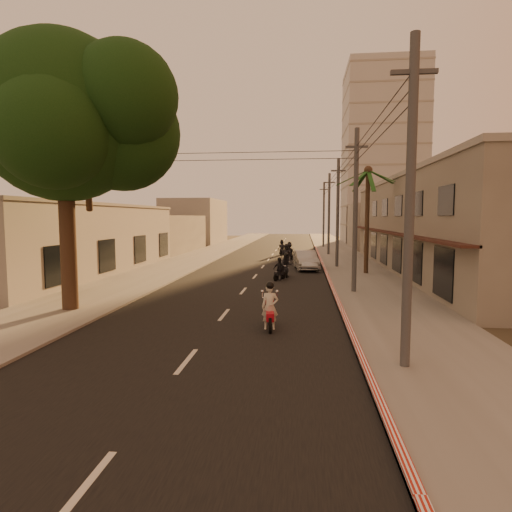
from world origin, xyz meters
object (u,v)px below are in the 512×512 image
Objects in this scene: scooter_mid_a at (286,266)px; palm_tree at (368,176)px; scooter_mid_b at (279,270)px; parked_car at (306,260)px; scooter_far_b at (289,252)px; scooter_far_a at (286,255)px; scooter_far_c at (282,248)px; scooter_red at (270,308)px; broadleaf_tree at (73,119)px.

palm_tree is at bearing 12.69° from scooter_mid_a.
parked_car is (1.80, 6.05, 0.05)m from scooter_mid_b.
scooter_far_b is at bearing 113.76° from scooter_mid_b.
parked_car is (1.75, -4.36, -0.05)m from scooter_far_a.
scooter_red is at bearing -79.94° from scooter_far_c.
palm_tree is 18.27m from scooter_red.
scooter_far_b is 1.04× the size of scooter_far_c.
broadleaf_tree is 6.49× the size of scooter_red.
scooter_far_c is (-0.76, 18.87, 0.07)m from scooter_mid_b.
palm_tree is 8.80m from scooter_mid_a.
scooter_mid_b is 0.88× the size of scooter_far_c.
scooter_mid_a is 0.96× the size of scooter_far_a.
scooter_far_c is (-1.16, 17.14, 0.00)m from scooter_mid_a.
scooter_mid_b is 0.85× the size of scooter_far_a.
scooter_far_b reaches higher than scooter_far_a.
palm_tree is (14.61, 13.86, -1.33)m from broadleaf_tree.
scooter_red is 22.95m from scooter_far_a.
broadleaf_tree is at bearing -129.68° from parked_car.
scooter_mid_a is at bearing 53.72° from broadleaf_tree.
broadleaf_tree is 23.65m from scooter_far_a.
scooter_far_c is at bearing 101.80° from scooter_far_a.
palm_tree reaches higher than scooter_far_c.
scooter_far_b is (0.26, 13.19, 0.13)m from scooter_mid_b.
palm_tree is 9.61m from scooter_mid_b.
scooter_far_a is 1.04× the size of scooter_far_c.
scooter_mid_b is 0.33× the size of parked_car.
scooter_far_b is (-0.08, 25.72, 0.04)m from scooter_red.
scooter_far_a is 8.50m from scooter_far_c.
scooter_red is 0.39× the size of parked_car.
palm_tree is at bearing -57.54° from scooter_far_c.
parked_car is 13.07m from scooter_far_c.
broadleaf_tree is at bearing -96.67° from scooter_far_c.
scooter_mid_a is 8.69m from scooter_far_a.
scooter_far_a is at bearing 85.33° from scooter_red.
scooter_far_b is (0.20, 2.78, 0.03)m from scooter_far_a.
scooter_far_a is 1.00× the size of scooter_far_b.
scooter_mid_b is 13.19m from scooter_far_b.
scooter_far_b is (-0.14, 11.46, 0.06)m from scooter_mid_a.
broadleaf_tree is 31.12m from scooter_far_c.
scooter_red is (-5.85, -16.10, -6.35)m from palm_tree.
broadleaf_tree is 6.58× the size of scooter_far_a.
scooter_mid_a reaches higher than scooter_mid_b.
parked_car is 2.72× the size of scooter_far_c.
scooter_far_b reaches higher than scooter_red.
scooter_far_b is at bearing 121.64° from palm_tree.
broadleaf_tree reaches higher than scooter_red.
scooter_far_b is 0.38× the size of parked_car.
scooter_red is 1.01× the size of scooter_far_a.
scooter_mid_b is 10.41m from scooter_far_a.
broadleaf_tree is at bearing -136.52° from palm_tree.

